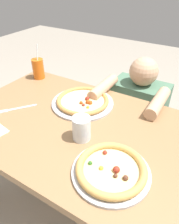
# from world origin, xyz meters

# --- Properties ---
(ground_plane) EXTENTS (8.00, 8.00, 0.00)m
(ground_plane) POSITION_xyz_m (0.00, 0.00, 0.00)
(ground_plane) COLOR #9E9384
(dining_table) EXTENTS (1.27, 0.80, 0.75)m
(dining_table) POSITION_xyz_m (0.00, 0.00, 0.63)
(dining_table) COLOR #936D47
(dining_table) RESTS_ON ground
(pizza_near) EXTENTS (0.31, 0.31, 0.04)m
(pizza_near) POSITION_xyz_m (0.30, -0.19, 0.77)
(pizza_near) COLOR #B7B7BC
(pizza_near) RESTS_ON dining_table
(pizza_far) EXTENTS (0.36, 0.36, 0.04)m
(pizza_far) POSITION_xyz_m (-0.07, 0.17, 0.77)
(pizza_far) COLOR #B7B7BC
(pizza_far) RESTS_ON dining_table
(drink_cup_colored) EXTENTS (0.08, 0.08, 0.24)m
(drink_cup_colored) POSITION_xyz_m (-0.52, 0.30, 0.82)
(drink_cup_colored) COLOR orange
(drink_cup_colored) RESTS_ON dining_table
(water_cup_clear) EXTENTS (0.09, 0.09, 0.11)m
(water_cup_clear) POSITION_xyz_m (0.09, -0.07, 0.81)
(water_cup_clear) COLOR silver
(water_cup_clear) RESTS_ON dining_table
(fork) EXTENTS (0.14, 0.17, 0.00)m
(fork) POSITION_xyz_m (-0.35, -0.06, 0.75)
(fork) COLOR silver
(fork) RESTS_ON dining_table
(diner_seated) EXTENTS (0.41, 0.52, 0.94)m
(diner_seated) POSITION_xyz_m (0.14, 0.58, 0.42)
(diner_seated) COLOR #333847
(diner_seated) RESTS_ON ground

